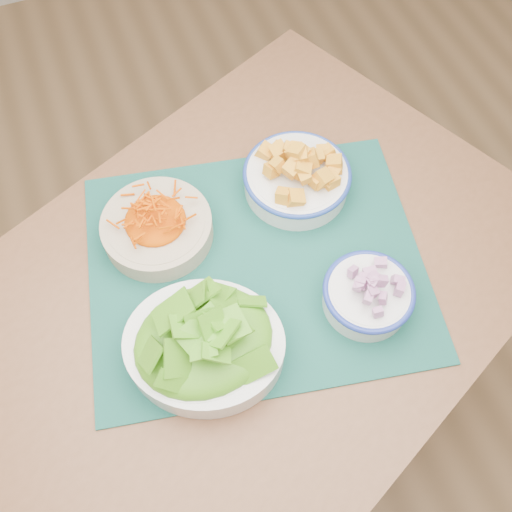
{
  "coord_description": "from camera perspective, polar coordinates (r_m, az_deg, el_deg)",
  "views": [
    {
      "loc": [
        -0.36,
        -0.45,
        1.65
      ],
      "look_at": [
        -0.18,
        0.0,
        0.78
      ],
      "focal_mm": 40.0,
      "sensor_mm": 36.0,
      "label": 1
    }
  ],
  "objects": [
    {
      "name": "ground",
      "position": [
        1.75,
        5.63,
        -10.84
      ],
      "size": [
        4.0,
        4.0,
        0.0
      ],
      "primitive_type": "plane",
      "color": "#AA7F52",
      "rests_on": "ground"
    },
    {
      "name": "lettuce_bowl",
      "position": [
        0.91,
        -5.25,
        -8.5
      ],
      "size": [
        0.33,
        0.31,
        0.11
      ],
      "rotation": [
        0.0,
        0.0,
        -0.43
      ],
      "color": "silver",
      "rests_on": "placemat"
    },
    {
      "name": "table",
      "position": [
        1.09,
        -2.57,
        -6.52
      ],
      "size": [
        1.4,
        1.2,
        0.75
      ],
      "rotation": [
        0.0,
        0.0,
        0.43
      ],
      "color": "brown",
      "rests_on": "ground"
    },
    {
      "name": "carrot_bowl",
      "position": [
        1.04,
        -9.92,
        3.08
      ],
      "size": [
        0.21,
        0.21,
        0.07
      ],
      "rotation": [
        0.0,
        0.0,
        0.03
      ],
      "color": "tan",
      "rests_on": "placemat"
    },
    {
      "name": "placemat",
      "position": [
        1.02,
        0.0,
        -0.87
      ],
      "size": [
        0.68,
        0.59,
        0.0
      ],
      "primitive_type": "cube",
      "rotation": [
        0.0,
        0.0,
        -0.19
      ],
      "color": "#0B322C",
      "rests_on": "table"
    },
    {
      "name": "onion_bowl",
      "position": [
        0.97,
        11.17,
        -3.67
      ],
      "size": [
        0.19,
        0.19,
        0.08
      ],
      "rotation": [
        0.0,
        0.0,
        -0.4
      ],
      "color": "silver",
      "rests_on": "placemat"
    },
    {
      "name": "squash_bowl",
      "position": [
        1.08,
        4.14,
        8.24
      ],
      "size": [
        0.21,
        0.21,
        0.1
      ],
      "rotation": [
        0.0,
        0.0,
        -0.08
      ],
      "color": "silver",
      "rests_on": "placemat"
    }
  ]
}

